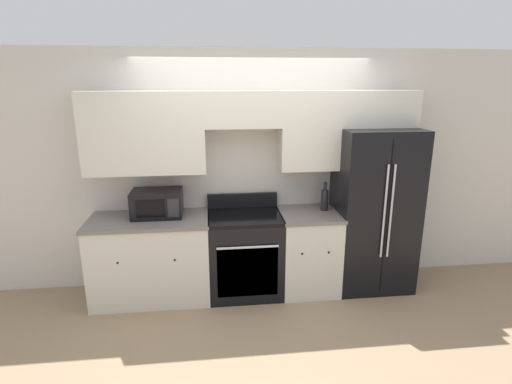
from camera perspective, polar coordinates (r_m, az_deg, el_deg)
The scene contains 8 objects.
ground_plane at distance 4.35m, azimuth 0.49°, elevation -15.81°, with size 12.00×12.00×0.00m, color #937A5B.
wall_back at distance 4.36m, azimuth -0.32°, elevation 5.39°, with size 8.00×0.39×2.60m.
lower_cabinets_left at distance 4.43m, azimuth -14.71°, elevation -9.15°, with size 1.24×0.64×0.89m.
lower_cabinets_right at distance 4.51m, azimuth 7.42°, elevation -8.32°, with size 0.64×0.64×0.89m.
oven_range at distance 4.40m, azimuth -1.58°, elevation -8.76°, with size 0.78×0.65×1.05m.
refrigerator at distance 4.62m, azimuth 16.28°, elevation -2.31°, with size 0.84×0.76×1.79m.
microwave at distance 4.29m, azimuth -13.93°, elevation -1.58°, with size 0.52×0.36×0.28m.
bottle at distance 4.42m, azimuth 9.77°, elevation -1.03°, with size 0.08×0.08×0.31m.
Camera 1 is at (-0.46, -3.68, 2.27)m, focal length 28.00 mm.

